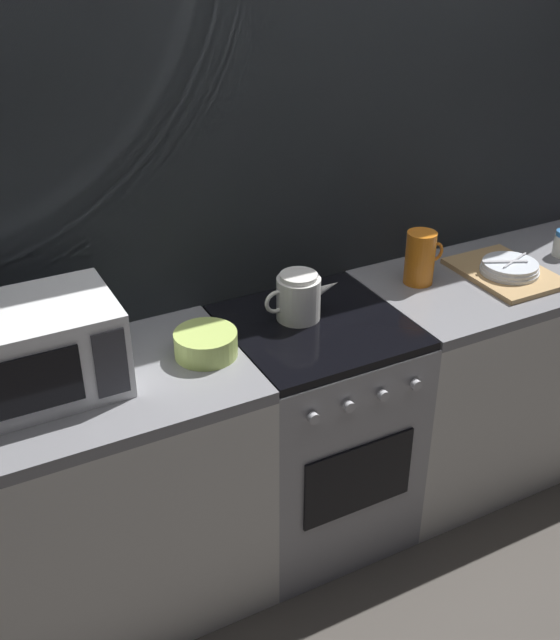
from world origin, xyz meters
name	(u,v)px	position (x,y,z in m)	size (l,w,h in m)	color
ground_plane	(311,520)	(0.00, 0.00, 0.00)	(8.00, 8.00, 0.00)	#47423D
back_wall	(273,209)	(0.00, 0.32, 1.20)	(3.60, 0.05, 2.40)	gray
counter_left	(70,510)	(-0.90, 0.00, 0.45)	(1.20, 0.60, 0.90)	silver
stove_unit	(314,430)	(0.00, 0.00, 0.45)	(0.60, 0.63, 0.90)	#9E9EA3
counter_right	(502,367)	(0.90, 0.00, 0.45)	(1.20, 0.60, 0.90)	silver
microwave	(37,350)	(-0.90, 0.04, 1.04)	(0.46, 0.35, 0.27)	white
kettle	(299,297)	(-0.04, 0.06, 0.98)	(0.28, 0.15, 0.17)	white
mixing_bowl	(206,344)	(-0.41, -0.01, 0.94)	(0.20, 0.20, 0.08)	#B7D166
pitcher	(420,258)	(0.49, 0.09, 1.00)	(0.16, 0.11, 0.20)	orange
dish_pile	(507,270)	(0.82, -0.02, 0.92)	(0.30, 0.40, 0.07)	tan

